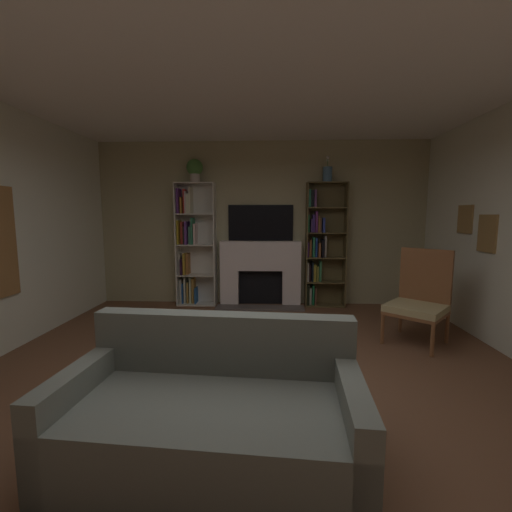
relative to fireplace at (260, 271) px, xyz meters
The scene contains 12 objects.
ground_plane 3.14m from the fireplace, 90.00° to the right, with size 7.69×7.69×0.00m, color brown.
wall_back_accent 0.83m from the fireplace, 90.00° to the left, with size 5.82×0.06×2.85m, color tan.
ceiling 3.82m from the fireplace, 90.00° to the right, with size 5.82×6.53×0.06m, color white.
fireplace is the anchor object (origin of this frame).
tv 0.84m from the fireplace, 90.00° to the left, with size 1.13×0.06×0.62m, color black.
bookshelf_left 1.29m from the fireplace, behind, with size 0.68×0.31×2.13m.
bookshelf_right 1.12m from the fireplace, ahead, with size 0.68×0.29×2.13m.
potted_plant 2.08m from the fireplace, behind, with size 0.28×0.28×0.39m.
vase_with_flowers 2.00m from the fireplace, ahead, with size 0.15×0.15×0.43m.
couch 3.89m from the fireplace, 92.80° to the right, with size 1.93×1.05×0.88m.
armchair 2.63m from the fireplace, 39.46° to the right, with size 0.87×0.87×1.16m.
coffee_table 3.14m from the fireplace, 93.53° to the right, with size 0.76×0.54×0.37m.
Camera 1 is at (0.18, -2.82, 1.59)m, focal length 23.93 mm.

